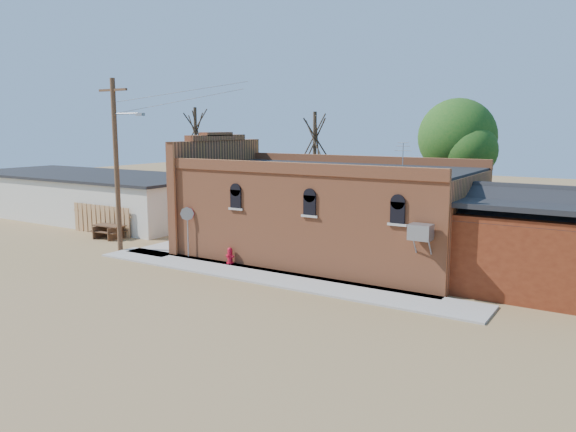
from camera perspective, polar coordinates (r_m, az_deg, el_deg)
The scene contains 15 objects.
ground at distance 24.92m, azimuth -6.14°, elevation -6.22°, with size 120.00×120.00×0.00m, color olive.
sidewalk_south at distance 24.75m, azimuth -2.10°, elevation -6.19°, with size 19.00×2.20×0.08m, color #9E9991.
sidewalk_west at distance 33.32m, azimuth -8.27°, elevation -2.29°, with size 2.60×10.00×0.08m, color #9E9991.
brick_bar at distance 28.04m, azimuth 3.41°, elevation 0.42°, with size 16.40×7.97×6.30m.
red_shed at distance 24.94m, azimuth 23.69°, elevation -1.59°, with size 5.40×6.40×4.30m.
storage_building at distance 43.55m, azimuth -19.43°, elevation 2.03°, with size 20.40×8.40×3.17m.
wood_fence at distance 36.25m, azimuth -18.44°, elevation -0.36°, with size 5.20×0.10×1.80m, color #9F7047, non-canonical shape.
utility_pole at distance 30.62m, azimuth -16.99°, elevation 5.35°, with size 3.12×0.26×9.00m.
tree_bare_near at distance 36.54m, azimuth 2.74°, elevation 8.14°, with size 2.80×2.80×7.65m.
tree_bare_far at distance 43.77m, azimuth -9.38°, elevation 8.71°, with size 2.80×2.80×8.16m.
tree_leafy at distance 33.54m, azimuth 16.81°, elevation 7.64°, with size 4.40×4.40×8.15m.
fire_hydrant at distance 26.93m, azimuth -5.92°, elevation -4.03°, with size 0.45×0.42×0.79m.
stop_sign at distance 28.31m, azimuth -10.18°, elevation -0.26°, with size 0.59×0.45×2.54m.
trash_barrel at distance 31.79m, azimuth -8.17°, elevation -1.92°, with size 0.60×0.60×0.92m, color #1A5384.
picnic_table at distance 34.85m, azimuth -17.67°, elevation -1.32°, with size 2.01×1.58×0.80m.
Camera 1 is at (14.95, -18.82, 6.56)m, focal length 35.00 mm.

